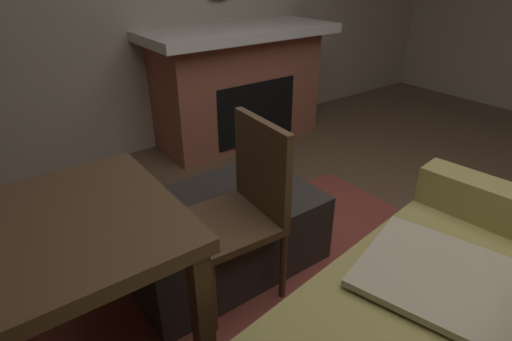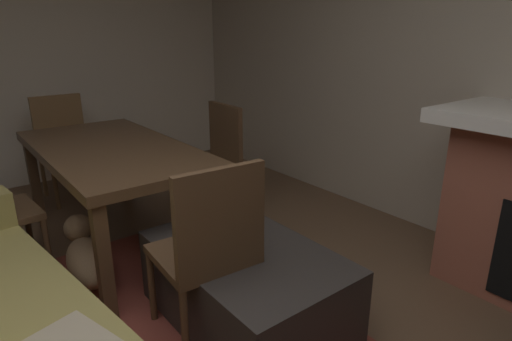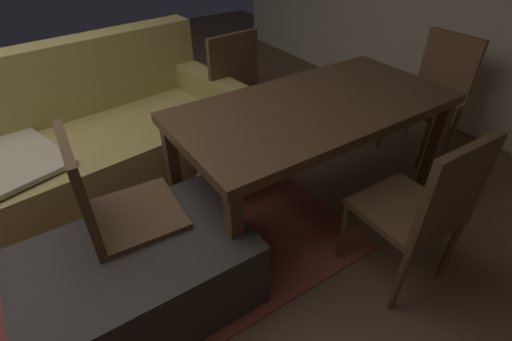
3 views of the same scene
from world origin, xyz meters
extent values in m
plane|color=brown|center=(0.00, 0.00, 0.00)|extent=(8.85, 8.85, 0.00)
cube|color=brown|center=(0.57, -0.18, 0.01)|extent=(2.60, 2.00, 0.01)
cube|color=#9E8E4C|center=(0.60, 0.42, 0.21)|extent=(2.36, 1.21, 0.42)
cube|color=#9E8E4C|center=(0.55, 0.78, 0.69)|extent=(2.27, 0.49, 0.53)
cube|color=#9E8E4C|center=(1.63, 0.55, 0.52)|extent=(0.30, 0.94, 0.20)
cube|color=tan|center=(0.15, 0.36, 0.45)|extent=(0.76, 0.91, 0.03)
cube|color=#2D2826|center=(0.57, -0.77, 0.21)|extent=(1.07, 0.69, 0.42)
cube|color=black|center=(0.63, -0.68, 0.43)|extent=(0.07, 0.17, 0.02)
cube|color=#513823|center=(1.82, -0.57, 0.71)|extent=(1.73, 0.86, 0.06)
cube|color=#513823|center=(1.01, -0.20, 0.34)|extent=(0.07, 0.07, 0.68)
cube|color=#513823|center=(2.63, -0.20, 0.34)|extent=(0.07, 0.07, 0.68)
cube|color=#513823|center=(1.01, -0.94, 0.34)|extent=(0.07, 0.07, 0.68)
cube|color=#513823|center=(2.63, -0.94, 0.34)|extent=(0.07, 0.07, 0.68)
cube|color=#513823|center=(1.82, -1.30, 0.43)|extent=(0.45, 0.45, 0.04)
cube|color=#513823|center=(1.81, -1.50, 0.69)|extent=(0.44, 0.05, 0.48)
cylinder|color=#513823|center=(1.63, -1.09, 0.21)|extent=(0.04, 0.04, 0.41)
cylinder|color=#513823|center=(2.03, -1.10, 0.21)|extent=(0.04, 0.04, 0.41)
cylinder|color=#513823|center=(1.61, -1.49, 0.21)|extent=(0.04, 0.04, 0.41)
cylinder|color=#513823|center=(2.01, -1.50, 0.21)|extent=(0.04, 0.04, 0.41)
cube|color=brown|center=(2.99, -0.57, 0.43)|extent=(0.45, 0.45, 0.04)
cube|color=brown|center=(3.19, -0.56, 0.69)|extent=(0.05, 0.44, 0.48)
cylinder|color=brown|center=(2.79, -0.77, 0.21)|extent=(0.04, 0.04, 0.41)
cylinder|color=brown|center=(2.78, -0.37, 0.21)|extent=(0.04, 0.04, 0.41)
cylinder|color=brown|center=(3.19, -0.76, 0.21)|extent=(0.04, 0.04, 0.41)
cylinder|color=brown|center=(3.18, -0.36, 0.21)|extent=(0.04, 0.04, 0.41)
cube|color=#513823|center=(0.65, -0.57, 0.43)|extent=(0.47, 0.47, 0.04)
cube|color=#513823|center=(0.45, -0.56, 0.69)|extent=(0.07, 0.44, 0.48)
cylinder|color=#513823|center=(0.87, -0.38, 0.21)|extent=(0.04, 0.04, 0.41)
cylinder|color=#513823|center=(0.84, -0.78, 0.21)|extent=(0.04, 0.04, 0.41)
cylinder|color=#513823|center=(0.47, -0.36, 0.21)|extent=(0.04, 0.04, 0.41)
cylinder|color=#513823|center=(0.44, -0.75, 0.21)|extent=(0.04, 0.04, 0.41)
cube|color=#513823|center=(1.82, 0.16, 0.43)|extent=(0.47, 0.47, 0.04)
cube|color=#513823|center=(1.80, 0.36, 0.69)|extent=(0.44, 0.07, 0.48)
cylinder|color=#513823|center=(2.03, -0.02, 0.21)|extent=(0.04, 0.04, 0.41)
cylinder|color=#513823|center=(1.64, -0.05, 0.21)|extent=(0.04, 0.04, 0.41)
cylinder|color=#513823|center=(2.00, 0.38, 0.21)|extent=(0.04, 0.04, 0.41)
cylinder|color=#513823|center=(1.61, 0.35, 0.21)|extent=(0.04, 0.04, 0.41)
cylinder|color=beige|center=(2.43, 1.29, 0.08)|extent=(0.21, 0.21, 0.16)
ellipsoid|color=#387233|center=(2.43, 1.29, 0.27)|extent=(0.28, 0.28, 0.31)
ellipsoid|color=#8C6B4C|center=(1.40, -0.22, 0.17)|extent=(0.55, 0.29, 0.23)
sphere|color=#8C6B4C|center=(1.64, -0.24, 0.29)|extent=(0.17, 0.17, 0.17)
camera|label=1|loc=(1.51, 0.82, 1.58)|focal=28.03mm
camera|label=2|loc=(-0.96, 0.36, 1.47)|focal=29.46mm
camera|label=3|loc=(0.38, -2.07, 1.73)|focal=26.35mm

